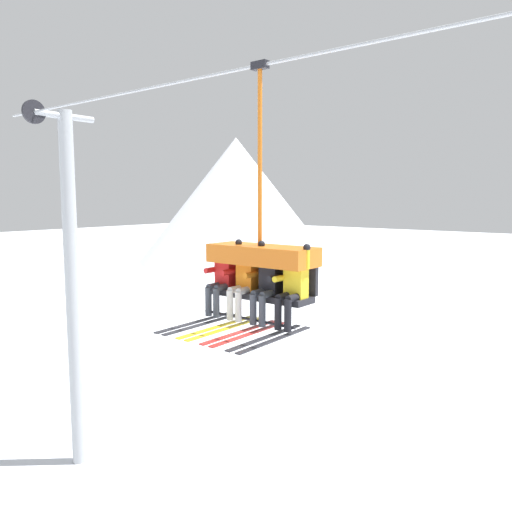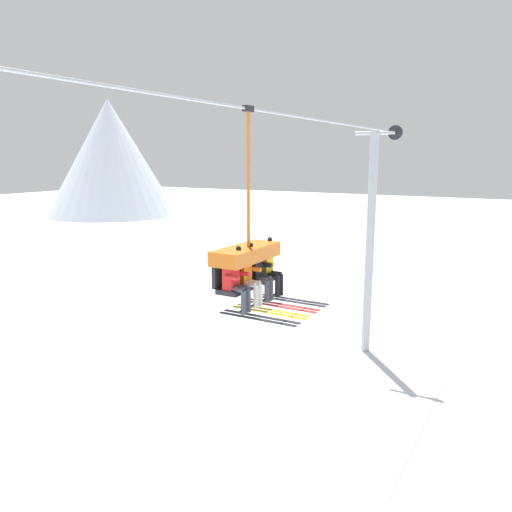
{
  "view_description": "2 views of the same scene",
  "coord_description": "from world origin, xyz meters",
  "px_view_note": "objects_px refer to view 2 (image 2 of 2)",
  "views": [
    {
      "loc": [
        3.7,
        -7.06,
        7.09
      ],
      "look_at": [
        -1.29,
        -0.71,
        6.14
      ],
      "focal_mm": 35.0,
      "sensor_mm": 36.0,
      "label": 1
    },
    {
      "loc": [
        -9.93,
        -6.06,
        8.15
      ],
      "look_at": [
        -0.93,
        -0.86,
        6.1
      ],
      "focal_mm": 35.0,
      "sensor_mm": 36.0,
      "label": 2
    }
  ],
  "objects_px": {
    "skier_red": "(237,282)",
    "skier_black": "(260,272)",
    "lift_tower_far": "(371,239)",
    "skier_orange": "(248,276)",
    "chairlift_chair": "(246,258)",
    "skier_yellow": "(271,267)"
  },
  "relations": [
    {
      "from": "skier_orange",
      "to": "skier_red",
      "type": "bearing_deg",
      "value": -179.17
    },
    {
      "from": "skier_yellow",
      "to": "skier_black",
      "type": "bearing_deg",
      "value": 180.0
    },
    {
      "from": "skier_black",
      "to": "skier_orange",
      "type": "bearing_deg",
      "value": 180.0
    },
    {
      "from": "skier_orange",
      "to": "skier_black",
      "type": "distance_m",
      "value": 0.47
    },
    {
      "from": "chairlift_chair",
      "to": "skier_red",
      "type": "height_order",
      "value": "chairlift_chair"
    },
    {
      "from": "skier_black",
      "to": "skier_red",
      "type": "bearing_deg",
      "value": -179.59
    },
    {
      "from": "skier_red",
      "to": "skier_black",
      "type": "xyz_separation_m",
      "value": [
        0.94,
        0.01,
        0.02
      ]
    },
    {
      "from": "lift_tower_far",
      "to": "skier_orange",
      "type": "distance_m",
      "value": 11.4
    },
    {
      "from": "skier_red",
      "to": "lift_tower_far",
      "type": "bearing_deg",
      "value": 4.51
    },
    {
      "from": "lift_tower_far",
      "to": "skier_orange",
      "type": "xyz_separation_m",
      "value": [
        -11.33,
        -0.92,
        0.9
      ]
    },
    {
      "from": "chairlift_chair",
      "to": "skier_yellow",
      "type": "height_order",
      "value": "chairlift_chair"
    },
    {
      "from": "lift_tower_far",
      "to": "skier_orange",
      "type": "bearing_deg",
      "value": -175.33
    },
    {
      "from": "skier_orange",
      "to": "skier_black",
      "type": "bearing_deg",
      "value": 0.0
    },
    {
      "from": "skier_red",
      "to": "chairlift_chair",
      "type": "bearing_deg",
      "value": 17.19
    },
    {
      "from": "skier_black",
      "to": "skier_yellow",
      "type": "relative_size",
      "value": 1.0
    },
    {
      "from": "lift_tower_far",
      "to": "skier_black",
      "type": "distance_m",
      "value": 10.93
    },
    {
      "from": "skier_black",
      "to": "skier_yellow",
      "type": "distance_m",
      "value": 0.48
    },
    {
      "from": "skier_orange",
      "to": "skier_yellow",
      "type": "height_order",
      "value": "same"
    },
    {
      "from": "skier_yellow",
      "to": "chairlift_chair",
      "type": "bearing_deg",
      "value": 163.38
    },
    {
      "from": "chairlift_chair",
      "to": "skier_orange",
      "type": "xyz_separation_m",
      "value": [
        -0.24,
        -0.21,
        -0.32
      ]
    },
    {
      "from": "chairlift_chair",
      "to": "skier_orange",
      "type": "bearing_deg",
      "value": -138.43
    },
    {
      "from": "skier_red",
      "to": "skier_orange",
      "type": "relative_size",
      "value": 1.0
    }
  ]
}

